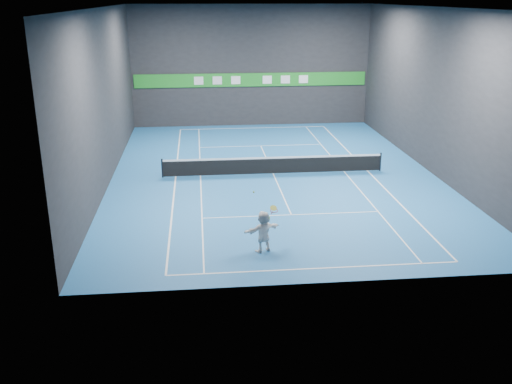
{
  "coord_description": "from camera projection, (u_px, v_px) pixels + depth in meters",
  "views": [
    {
      "loc": [
        -4.13,
        -30.58,
        9.58
      ],
      "look_at": [
        -1.74,
        -7.33,
        1.5
      ],
      "focal_mm": 40.0,
      "sensor_mm": 36.0,
      "label": 1
    }
  ],
  "objects": [
    {
      "name": "baseline_near",
      "position": [
        315.0,
        268.0,
        21.1
      ],
      "size": [
        10.98,
        0.08,
        0.01
      ],
      "primitive_type": "cube",
      "color": "white",
      "rests_on": "ground"
    },
    {
      "name": "sideline_singles_left",
      "position": [
        201.0,
        176.0,
        31.88
      ],
      "size": [
        0.06,
        23.78,
        0.01
      ],
      "primitive_type": "cube",
      "color": "white",
      "rests_on": "ground"
    },
    {
      "name": "service_line_far",
      "position": [
        261.0,
        146.0,
        38.3
      ],
      "size": [
        8.23,
        0.06,
        0.01
      ],
      "primitive_type": "cube",
      "color": "white",
      "rests_on": "ground"
    },
    {
      "name": "sideline_doubles_right",
      "position": [
        368.0,
        171.0,
        32.81
      ],
      "size": [
        0.08,
        23.78,
        0.01
      ],
      "primitive_type": "cube",
      "color": "white",
      "rests_on": "ground"
    },
    {
      "name": "sponsor_banner",
      "position": [
        251.0,
        80.0,
        43.3
      ],
      "size": [
        17.64,
        0.11,
        1.0
      ],
      "color": "#1E8924",
      "rests_on": "wall_back"
    },
    {
      "name": "player",
      "position": [
        263.0,
        231.0,
        22.28
      ],
      "size": [
        1.63,
        1.11,
        1.68
      ],
      "primitive_type": "imported",
      "rotation": [
        0.0,
        0.0,
        3.58
      ],
      "color": "white",
      "rests_on": "ground"
    },
    {
      "name": "baseline_far",
      "position": [
        253.0,
        128.0,
        43.46
      ],
      "size": [
        10.98,
        0.08,
        0.01
      ],
      "primitive_type": "cube",
      "color": "white",
      "rests_on": "ground"
    },
    {
      "name": "wall_right",
      "position": [
        434.0,
        92.0,
        31.68
      ],
      "size": [
        0.1,
        26.0,
        9.0
      ],
      "primitive_type": "cube",
      "color": "#232325",
      "rests_on": "ground"
    },
    {
      "name": "wall_left",
      "position": [
        104.0,
        97.0,
        29.94
      ],
      "size": [
        0.1,
        26.0,
        9.0
      ],
      "primitive_type": "cube",
      "color": "#232325",
      "rests_on": "ground"
    },
    {
      "name": "sideline_doubles_left",
      "position": [
        176.0,
        177.0,
        31.75
      ],
      "size": [
        0.08,
        23.78,
        0.01
      ],
      "primitive_type": "cube",
      "color": "white",
      "rests_on": "ground"
    },
    {
      "name": "ceiling",
      "position": [
        275.0,
        7.0,
        29.34
      ],
      "size": [
        26.0,
        26.0,
        0.0
      ],
      "primitive_type": "plane",
      "color": "black",
      "rests_on": "ground"
    },
    {
      "name": "tennis_net",
      "position": [
        273.0,
        165.0,
        32.11
      ],
      "size": [
        12.5,
        0.1,
        1.07
      ],
      "color": "black",
      "rests_on": "ground"
    },
    {
      "name": "tennis_racket",
      "position": [
        273.0,
        211.0,
        22.09
      ],
      "size": [
        0.41,
        0.37,
        0.68
      ],
      "color": "red",
      "rests_on": "player"
    },
    {
      "name": "service_line_near",
      "position": [
        291.0,
        215.0,
        26.26
      ],
      "size": [
        8.23,
        0.06,
        0.01
      ],
      "primitive_type": "cube",
      "color": "white",
      "rests_on": "ground"
    },
    {
      "name": "wall_back",
      "position": [
        251.0,
        66.0,
        43.03
      ],
      "size": [
        18.0,
        0.1,
        9.0
      ],
      "primitive_type": "cube",
      "color": "#232325",
      "rests_on": "ground"
    },
    {
      "name": "ground",
      "position": [
        273.0,
        174.0,
        32.28
      ],
      "size": [
        26.0,
        26.0,
        0.0
      ],
      "primitive_type": "plane",
      "color": "#1C5D9C",
      "rests_on": "ground"
    },
    {
      "name": "tennis_ball",
      "position": [
        254.0,
        192.0,
        21.89
      ],
      "size": [
        0.07,
        0.07,
        0.07
      ],
      "primitive_type": "sphere",
      "color": "yellow",
      "rests_on": "player"
    },
    {
      "name": "sideline_singles_right",
      "position": [
        344.0,
        172.0,
        32.68
      ],
      "size": [
        0.06,
        23.78,
        0.01
      ],
      "primitive_type": "cube",
      "color": "white",
      "rests_on": "ground"
    },
    {
      "name": "center_service_line",
      "position": [
        273.0,
        174.0,
        32.28
      ],
      "size": [
        0.06,
        12.8,
        0.01
      ],
      "primitive_type": "cube",
      "color": "white",
      "rests_on": "ground"
    },
    {
      "name": "wall_front",
      "position": [
        327.0,
        160.0,
        18.59
      ],
      "size": [
        18.0,
        0.1,
        9.0
      ],
      "primitive_type": "cube",
      "color": "#232325",
      "rests_on": "ground"
    }
  ]
}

